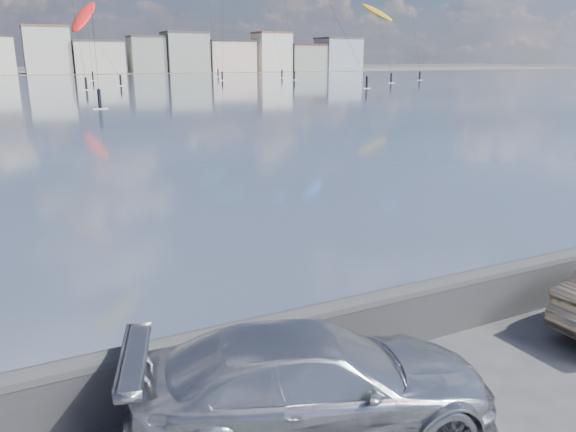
% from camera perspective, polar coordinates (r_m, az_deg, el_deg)
% --- Properties ---
extents(bay_water, '(500.00, 177.00, 0.00)m').
position_cam_1_polar(bay_water, '(96.08, -25.28, 11.45)').
color(bay_water, '#3A4356').
rests_on(bay_water, ground).
extents(far_shore_strip, '(500.00, 60.00, 0.00)m').
position_cam_1_polar(far_shore_strip, '(204.49, -26.51, 12.86)').
color(far_shore_strip, '#4C473D').
rests_on(far_shore_strip, ground).
extents(seawall, '(400.00, 0.36, 1.08)m').
position_cam_1_polar(seawall, '(8.90, -2.04, -12.96)').
color(seawall, '#28282B').
rests_on(seawall, ground).
extents(far_buildings, '(240.79, 13.26, 14.60)m').
position_cam_1_polar(far_buildings, '(190.46, -26.25, 14.61)').
color(far_buildings, beige).
rests_on(far_buildings, ground).
extents(car_silver, '(5.28, 3.33, 1.42)m').
position_cam_1_polar(car_silver, '(7.77, 2.66, -16.49)').
color(car_silver, '#B1B3B9').
rests_on(car_silver, ground).
extents(kitesurfer_0, '(5.63, 12.03, 16.07)m').
position_cam_1_polar(kitesurfer_0, '(122.89, 9.06, 19.62)').
color(kitesurfer_0, '#BF8C19').
rests_on(kitesurfer_0, ground).
extents(kitesurfer_2, '(8.20, 16.07, 15.54)m').
position_cam_1_polar(kitesurfer_2, '(115.74, -20.02, 18.46)').
color(kitesurfer_2, red).
rests_on(kitesurfer_2, ground).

